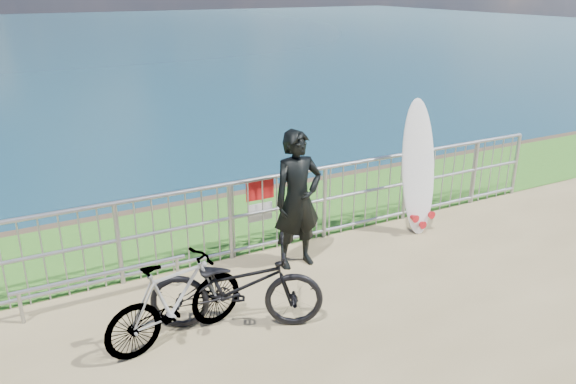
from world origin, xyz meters
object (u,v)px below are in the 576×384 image
surfer (298,200)px  bicycle_near (237,286)px  surfboard (418,172)px  bicycle_far (176,300)px

surfer → bicycle_near: size_ratio=0.99×
surfer → surfboard: surfboard is taller
bicycle_near → surfer: bearing=-27.7°
surfer → bicycle_far: 2.22m
surfer → bicycle_near: bearing=-143.3°
bicycle_near → bicycle_far: 0.67m
surfboard → bicycle_far: surfboard is taller
bicycle_near → bicycle_far: bearing=110.9°
surfer → surfboard: size_ratio=0.92×
surfer → surfboard: (2.15, 0.15, 0.00)m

